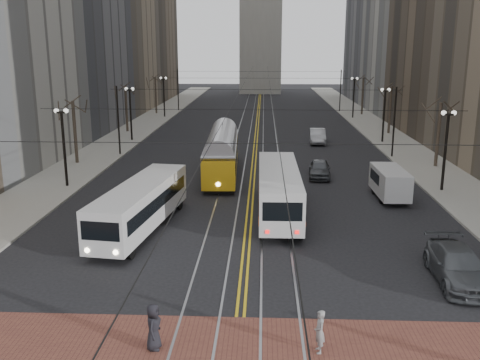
# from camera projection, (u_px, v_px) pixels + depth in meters

# --- Properties ---
(ground) EXTENTS (260.00, 260.00, 0.00)m
(ground) POSITION_uv_depth(u_px,v_px,m) (241.00, 305.00, 21.65)
(ground) COLOR black
(ground) RESTS_ON ground
(sidewalk_left) EXTENTS (5.00, 140.00, 0.15)m
(sidewalk_left) POSITION_uv_depth(u_px,v_px,m) (135.00, 131.00, 65.87)
(sidewalk_left) COLOR gray
(sidewalk_left) RESTS_ON ground
(sidewalk_right) EXTENTS (5.00, 140.00, 0.15)m
(sidewalk_right) POSITION_uv_depth(u_px,v_px,m) (381.00, 132.00, 64.58)
(sidewalk_right) COLOR gray
(sidewalk_right) RESTS_ON ground
(streetcar_rails) EXTENTS (4.80, 130.00, 0.02)m
(streetcar_rails) POSITION_uv_depth(u_px,v_px,m) (257.00, 132.00, 65.24)
(streetcar_rails) COLOR gray
(streetcar_rails) RESTS_ON ground
(centre_lines) EXTENTS (0.42, 130.00, 0.01)m
(centre_lines) POSITION_uv_depth(u_px,v_px,m) (257.00, 132.00, 65.24)
(centre_lines) COLOR gold
(centre_lines) RESTS_ON ground
(lamp_posts) EXTENTS (27.60, 57.20, 5.60)m
(lamp_posts) POSITION_uv_depth(u_px,v_px,m) (254.00, 129.00, 48.82)
(lamp_posts) COLOR black
(lamp_posts) RESTS_ON ground
(street_trees) EXTENTS (31.68, 53.28, 5.60)m
(street_trees) POSITION_uv_depth(u_px,v_px,m) (256.00, 120.00, 55.12)
(street_trees) COLOR #382D23
(street_trees) RESTS_ON ground
(trolley_wires) EXTENTS (25.96, 120.00, 6.60)m
(trolley_wires) POSITION_uv_depth(u_px,v_px,m) (256.00, 111.00, 54.47)
(trolley_wires) COLOR black
(trolley_wires) RESTS_ON ground
(transit_bus) EXTENTS (3.65, 10.94, 2.69)m
(transit_bus) POSITION_uv_depth(u_px,v_px,m) (141.00, 207.00, 30.20)
(transit_bus) COLOR silver
(transit_bus) RESTS_ON ground
(streetcar) EXTENTS (2.82, 12.86, 3.01)m
(streetcar) POSITION_uv_depth(u_px,v_px,m) (222.00, 157.00, 43.04)
(streetcar) COLOR gold
(streetcar) RESTS_ON ground
(rear_bus) EXTENTS (2.50, 11.09, 2.89)m
(rear_bus) POSITION_uv_depth(u_px,v_px,m) (279.00, 192.00, 32.94)
(rear_bus) COLOR silver
(rear_bus) RESTS_ON ground
(cargo_van) EXTENTS (1.93, 4.79, 2.10)m
(cargo_van) POSITION_uv_depth(u_px,v_px,m) (390.00, 184.00, 36.45)
(cargo_van) COLOR #BEBEBE
(cargo_van) RESTS_ON ground
(sedan_grey) EXTENTS (1.97, 4.23, 1.40)m
(sedan_grey) POSITION_uv_depth(u_px,v_px,m) (320.00, 169.00, 42.56)
(sedan_grey) COLOR #42454A
(sedan_grey) RESTS_ON ground
(sedan_silver) EXTENTS (1.86, 4.74, 1.54)m
(sedan_silver) POSITION_uv_depth(u_px,v_px,m) (318.00, 136.00, 57.58)
(sedan_silver) COLOR #9E9FA5
(sedan_silver) RESTS_ON ground
(sedan_parked) EXTENTS (2.33, 5.27, 1.51)m
(sedan_parked) POSITION_uv_depth(u_px,v_px,m) (458.00, 266.00, 23.67)
(sedan_parked) COLOR #45494D
(sedan_parked) RESTS_ON ground
(pedestrian_a) EXTENTS (0.57, 0.84, 1.66)m
(pedestrian_a) POSITION_uv_depth(u_px,v_px,m) (154.00, 327.00, 18.34)
(pedestrian_a) COLOR black
(pedestrian_a) RESTS_ON crosswalk_band
(pedestrian_b) EXTENTS (0.42, 0.59, 1.53)m
(pedestrian_b) POSITION_uv_depth(u_px,v_px,m) (320.00, 332.00, 18.16)
(pedestrian_b) COLOR gray
(pedestrian_b) RESTS_ON crosswalk_band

